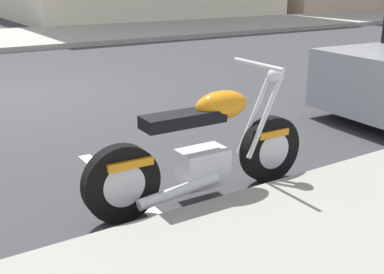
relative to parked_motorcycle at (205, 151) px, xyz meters
The scene contains 4 objects.
ground_plane 4.68m from the parked_motorcycle, 96.10° to the left, with size 260.00×260.00×0.00m, color #333335.
sidewalk_far_curb 16.60m from the parked_motorcycle, 46.12° to the left, with size 120.00×5.00×0.14m, color gray.
parking_stall_stripe 0.77m from the parked_motorcycle, 139.87° to the left, with size 0.12×2.20×0.01m, color silver.
parked_motorcycle is the anchor object (origin of this frame).
Camera 1 is at (-1.56, -7.65, 1.75)m, focal length 44.62 mm.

